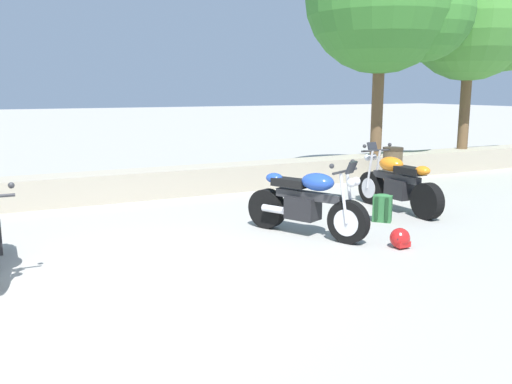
% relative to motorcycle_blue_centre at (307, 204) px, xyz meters
% --- Properties ---
extents(ground_plane, '(120.00, 120.00, 0.00)m').
position_rel_motorcycle_blue_centre_xyz_m(ground_plane, '(-2.79, -0.81, -0.49)').
color(ground_plane, '#A3A099').
extents(stone_wall, '(36.00, 0.80, 0.55)m').
position_rel_motorcycle_blue_centre_xyz_m(stone_wall, '(-2.79, 3.99, -0.21)').
color(stone_wall, '#A89E89').
rests_on(stone_wall, ground).
extents(motorcycle_blue_centre, '(1.11, 1.92, 1.18)m').
position_rel_motorcycle_blue_centre_xyz_m(motorcycle_blue_centre, '(0.00, 0.00, 0.00)').
color(motorcycle_blue_centre, black).
rests_on(motorcycle_blue_centre, ground).
extents(motorcycle_orange_far_right, '(0.67, 2.06, 1.18)m').
position_rel_motorcycle_blue_centre_xyz_m(motorcycle_orange_far_right, '(2.34, 0.73, 0.00)').
color(motorcycle_orange_far_right, black).
rests_on(motorcycle_orange_far_right, ground).
extents(rider_backpack, '(0.35, 0.35, 0.47)m').
position_rel_motorcycle_blue_centre_xyz_m(rider_backpack, '(1.58, 0.19, -0.24)').
color(rider_backpack, '#2D6B38').
rests_on(rider_backpack, ground).
extents(rider_helmet, '(0.28, 0.28, 0.28)m').
position_rel_motorcycle_blue_centre_xyz_m(rider_helmet, '(0.80, -1.15, -0.35)').
color(rider_helmet, '#B21919').
rests_on(rider_helmet, ground).
extents(leafy_tree_far_right, '(3.47, 3.30, 5.12)m').
position_rel_motorcycle_blue_centre_xyz_m(leafy_tree_far_right, '(7.67, 4.03, 3.46)').
color(leafy_tree_far_right, brown).
rests_on(leafy_tree_far_right, stone_wall).
extents(trash_bin, '(0.46, 0.46, 0.86)m').
position_rel_motorcycle_blue_centre_xyz_m(trash_bin, '(4.07, 2.92, -0.05)').
color(trash_bin, brown).
rests_on(trash_bin, ground).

